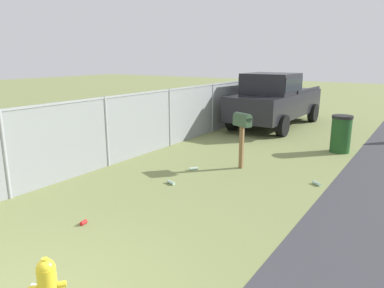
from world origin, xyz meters
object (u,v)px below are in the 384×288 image
at_px(mailbox, 242,124).
at_px(pickup_truck, 275,98).
at_px(trash_bin, 341,134).
at_px(fire_hydrant, 48,288).

distance_m(mailbox, pickup_truck, 5.84).
height_order(mailbox, trash_bin, mailbox).
relative_size(mailbox, trash_bin, 1.29).
bearing_deg(mailbox, trash_bin, -7.77).
relative_size(fire_hydrant, pickup_truck, 0.12).
bearing_deg(mailbox, pickup_truck, 35.48).
distance_m(fire_hydrant, trash_bin, 8.86).
xyz_separation_m(fire_hydrant, trash_bin, (8.79, -1.07, 0.22)).
distance_m(pickup_truck, trash_bin, 4.12).
bearing_deg(pickup_truck, fire_hydrant, 10.83).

